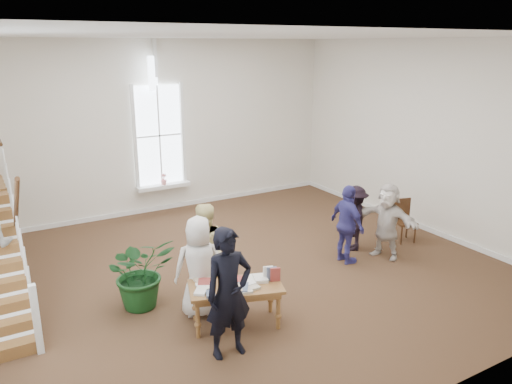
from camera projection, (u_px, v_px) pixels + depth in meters
ground at (241, 271)px, 9.98m from camera, size 10.00×10.00×0.00m
room_shell at (163, 196)px, 13.51m from camera, size 10.49×10.00×10.00m
library_table at (235, 290)px, 7.91m from camera, size 1.63×1.16×0.75m
police_officer at (229, 293)px, 7.05m from camera, size 0.72×0.48×1.95m
elderly_woman at (199, 267)px, 8.17m from camera, size 0.96×0.77×1.71m
person_yellow at (204, 251)px, 8.73m from camera, size 0.87×0.69×1.75m
woman_cluster_a at (347, 225)px, 10.15m from camera, size 0.43×0.98×1.65m
woman_cluster_b at (355, 218)px, 10.85m from camera, size 1.00×1.06×1.44m
woman_cluster_c at (387, 221)px, 10.43m from camera, size 0.94×1.57×1.61m
floor_plant at (141, 272)px, 8.48m from camera, size 1.16×1.01×1.28m
side_chair at (404, 218)px, 11.41m from camera, size 0.52×0.52×0.97m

